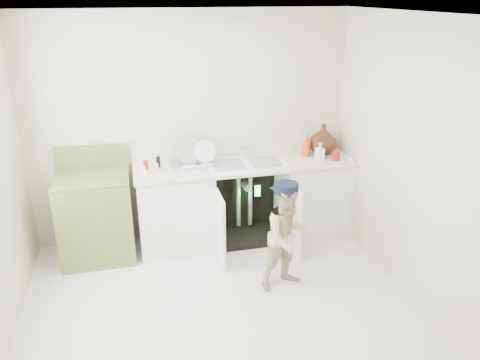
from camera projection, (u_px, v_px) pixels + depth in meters
name	position (u px, v px, depth m)	size (l,w,h in m)	color
ground	(220.00, 306.00, 4.24)	(3.50, 3.50, 0.00)	beige
room_shell	(218.00, 178.00, 3.78)	(6.00, 5.50, 1.26)	beige
counter_run	(249.00, 198.00, 5.28)	(2.44, 1.02, 1.25)	white
avocado_stove	(96.00, 215.00, 4.90)	(0.74, 0.65, 1.15)	olive
repair_worker	(288.00, 236.00, 4.35)	(0.59, 0.94, 1.06)	beige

